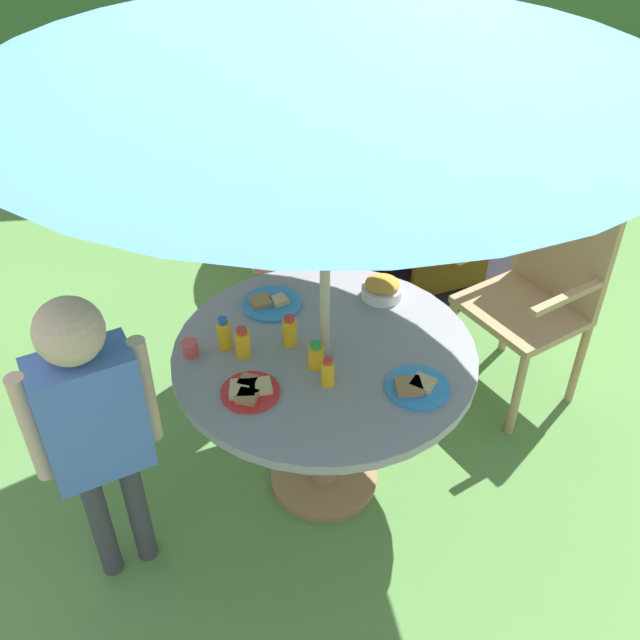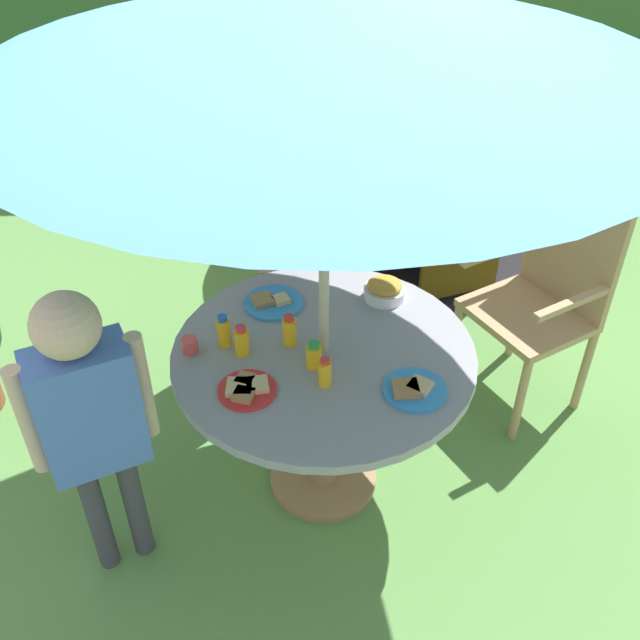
{
  "view_description": "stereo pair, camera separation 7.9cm",
  "coord_description": "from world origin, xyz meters",
  "px_view_note": "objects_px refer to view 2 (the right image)",
  "views": [
    {
      "loc": [
        -0.22,
        -2.01,
        2.42
      ],
      "look_at": [
        -0.01,
        0.09,
        0.79
      ],
      "focal_mm": 40.4,
      "sensor_mm": 36.0,
      "label": 1
    },
    {
      "loc": [
        -0.14,
        -2.02,
        2.42
      ],
      "look_at": [
        -0.01,
        0.09,
        0.79
      ],
      "focal_mm": 40.4,
      "sensor_mm": 36.0,
      "label": 2
    }
  ],
  "objects_px": {
    "juice_bottle_far_right": "(242,341)",
    "child_in_blue_shirt": "(88,409)",
    "wooden_chair": "(547,288)",
    "dome_tent": "(407,137)",
    "juice_bottle_center_front": "(224,331)",
    "plate_near_left": "(414,389)",
    "garden_table": "(324,379)",
    "child_in_pink_shirt": "(270,197)",
    "juice_bottle_near_right": "(289,331)",
    "juice_bottle_far_left": "(314,355)",
    "plate_mid_right": "(247,389)",
    "juice_bottle_center_back": "(325,373)",
    "plate_mid_left": "(273,302)",
    "cup_near": "(190,345)",
    "patio_umbrella": "(325,18)",
    "snack_bowl": "(384,290)"
  },
  "relations": [
    {
      "from": "garden_table",
      "to": "juice_bottle_near_right",
      "type": "height_order",
      "value": "juice_bottle_near_right"
    },
    {
      "from": "dome_tent",
      "to": "child_in_blue_shirt",
      "type": "distance_m",
      "value": 2.66
    },
    {
      "from": "juice_bottle_far_left",
      "to": "plate_mid_right",
      "type": "bearing_deg",
      "value": -153.62
    },
    {
      "from": "patio_umbrella",
      "to": "cup_near",
      "type": "xyz_separation_m",
      "value": [
        -0.49,
        0.02,
        -1.13
      ]
    },
    {
      "from": "juice_bottle_far_left",
      "to": "juice_bottle_far_right",
      "type": "bearing_deg",
      "value": 161.51
    },
    {
      "from": "juice_bottle_center_front",
      "to": "garden_table",
      "type": "bearing_deg",
      "value": -8.68
    },
    {
      "from": "juice_bottle_center_front",
      "to": "cup_near",
      "type": "distance_m",
      "value": 0.13
    },
    {
      "from": "garden_table",
      "to": "juice_bottle_near_right",
      "type": "relative_size",
      "value": 8.74
    },
    {
      "from": "wooden_chair",
      "to": "plate_near_left",
      "type": "distance_m",
      "value": 1.07
    },
    {
      "from": "patio_umbrella",
      "to": "child_in_blue_shirt",
      "type": "bearing_deg",
      "value": -157.78
    },
    {
      "from": "wooden_chair",
      "to": "juice_bottle_center_front",
      "type": "relative_size",
      "value": 8.04
    },
    {
      "from": "juice_bottle_near_right",
      "to": "garden_table",
      "type": "bearing_deg",
      "value": -20.35
    },
    {
      "from": "juice_bottle_center_front",
      "to": "plate_near_left",
      "type": "bearing_deg",
      "value": -24.25
    },
    {
      "from": "garden_table",
      "to": "child_in_blue_shirt",
      "type": "relative_size",
      "value": 0.91
    },
    {
      "from": "juice_bottle_near_right",
      "to": "juice_bottle_center_front",
      "type": "relative_size",
      "value": 0.98
    },
    {
      "from": "child_in_blue_shirt",
      "to": "juice_bottle_far_right",
      "type": "relative_size",
      "value": 10.05
    },
    {
      "from": "juice_bottle_near_right",
      "to": "juice_bottle_far_right",
      "type": "relative_size",
      "value": 1.05
    },
    {
      "from": "child_in_pink_shirt",
      "to": "juice_bottle_far_right",
      "type": "relative_size",
      "value": 11.59
    },
    {
      "from": "dome_tent",
      "to": "juice_bottle_center_front",
      "type": "xyz_separation_m",
      "value": [
        -0.98,
        -1.89,
        0.09
      ]
    },
    {
      "from": "snack_bowl",
      "to": "plate_mid_right",
      "type": "height_order",
      "value": "snack_bowl"
    },
    {
      "from": "garden_table",
      "to": "cup_near",
      "type": "xyz_separation_m",
      "value": [
        -0.49,
        0.02,
        0.17
      ]
    },
    {
      "from": "plate_mid_left",
      "to": "patio_umbrella",
      "type": "bearing_deg",
      "value": -58.31
    },
    {
      "from": "cup_near",
      "to": "child_in_pink_shirt",
      "type": "bearing_deg",
      "value": 69.73
    },
    {
      "from": "juice_bottle_far_right",
      "to": "juice_bottle_center_back",
      "type": "height_order",
      "value": "juice_bottle_far_right"
    },
    {
      "from": "wooden_chair",
      "to": "dome_tent",
      "type": "relative_size",
      "value": 0.48
    },
    {
      "from": "juice_bottle_near_right",
      "to": "plate_near_left",
      "type": "bearing_deg",
      "value": -34.5
    },
    {
      "from": "wooden_chair",
      "to": "dome_tent",
      "type": "distance_m",
      "value": 1.48
    },
    {
      "from": "garden_table",
      "to": "child_in_pink_shirt",
      "type": "relative_size",
      "value": 0.79
    },
    {
      "from": "juice_bottle_far_right",
      "to": "child_in_blue_shirt",
      "type": "bearing_deg",
      "value": -146.71
    },
    {
      "from": "plate_near_left",
      "to": "juice_bottle_far_left",
      "type": "xyz_separation_m",
      "value": [
        -0.33,
        0.15,
        0.04
      ]
    },
    {
      "from": "child_in_pink_shirt",
      "to": "juice_bottle_far_left",
      "type": "distance_m",
      "value": 0.95
    },
    {
      "from": "plate_mid_left",
      "to": "plate_near_left",
      "type": "distance_m",
      "value": 0.72
    },
    {
      "from": "patio_umbrella",
      "to": "juice_bottle_far_left",
      "type": "xyz_separation_m",
      "value": [
        -0.04,
        -0.09,
        -1.11
      ]
    },
    {
      "from": "garden_table",
      "to": "plate_mid_left",
      "type": "xyz_separation_m",
      "value": [
        -0.18,
        0.3,
        0.15
      ]
    },
    {
      "from": "plate_near_left",
      "to": "snack_bowl",
      "type": "bearing_deg",
      "value": 92.92
    },
    {
      "from": "wooden_chair",
      "to": "juice_bottle_far_right",
      "type": "bearing_deg",
      "value": -95.38
    },
    {
      "from": "child_in_blue_shirt",
      "to": "juice_bottle_center_back",
      "type": "bearing_deg",
      "value": -12.38
    },
    {
      "from": "juice_bottle_center_front",
      "to": "juice_bottle_center_back",
      "type": "xyz_separation_m",
      "value": [
        0.35,
        -0.24,
        -0.01
      ]
    },
    {
      "from": "child_in_blue_shirt",
      "to": "plate_mid_left",
      "type": "xyz_separation_m",
      "value": [
        0.6,
        0.62,
        -0.05
      ]
    },
    {
      "from": "garden_table",
      "to": "dome_tent",
      "type": "height_order",
      "value": "dome_tent"
    },
    {
      "from": "child_in_blue_shirt",
      "to": "juice_bottle_near_right",
      "type": "relative_size",
      "value": 9.61
    },
    {
      "from": "juice_bottle_far_left",
      "to": "cup_near",
      "type": "height_order",
      "value": "juice_bottle_far_left"
    },
    {
      "from": "juice_bottle_near_right",
      "to": "dome_tent",
      "type": "bearing_deg",
      "value": 68.63
    },
    {
      "from": "child_in_blue_shirt",
      "to": "plate_mid_right",
      "type": "distance_m",
      "value": 0.52
    },
    {
      "from": "plate_mid_right",
      "to": "plate_mid_left",
      "type": "xyz_separation_m",
      "value": [
        0.09,
        0.5,
        -0.0
      ]
    },
    {
      "from": "wooden_chair",
      "to": "cup_near",
      "type": "relative_size",
      "value": 17.74
    },
    {
      "from": "garden_table",
      "to": "juice_bottle_far_left",
      "type": "distance_m",
      "value": 0.21
    },
    {
      "from": "wooden_chair",
      "to": "juice_bottle_center_back",
      "type": "distance_m",
      "value": 1.27
    },
    {
      "from": "cup_near",
      "to": "juice_bottle_far_left",
      "type": "bearing_deg",
      "value": -13.85
    },
    {
      "from": "wooden_chair",
      "to": "juice_bottle_center_front",
      "type": "height_order",
      "value": "wooden_chair"
    }
  ]
}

